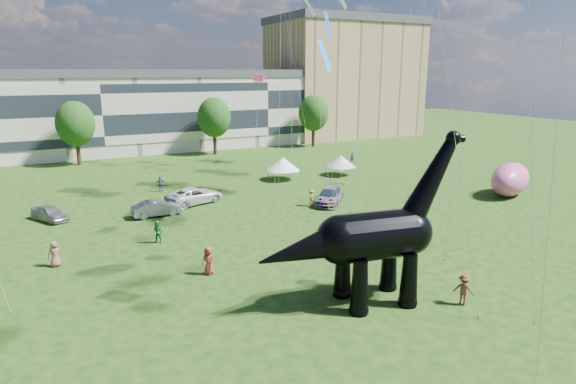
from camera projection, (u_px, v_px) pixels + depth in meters
name	position (u px, v px, depth m)	size (l,w,h in m)	color
ground	(385.00, 304.00, 27.32)	(220.00, 220.00, 0.00)	#16330C
terrace_row	(98.00, 116.00, 75.79)	(78.00, 11.00, 12.00)	beige
apartment_block	(344.00, 80.00, 98.44)	(28.00, 18.00, 22.00)	tan
tree_mid_left	(75.00, 120.00, 66.18)	(5.20, 5.20, 9.44)	#382314
tree_mid_right	(214.00, 114.00, 75.05)	(5.20, 5.20, 9.44)	#382314
tree_far_right	(314.00, 110.00, 83.03)	(5.20, 5.20, 9.44)	#382314
dinosaur_sculpture	(368.00, 239.00, 26.65)	(12.29, 4.13, 10.00)	black
car_silver	(49.00, 213.00, 42.37)	(1.62, 4.03, 1.37)	#A6A7AB
car_grey	(157.00, 208.00, 43.69)	(1.55, 4.43, 1.46)	slate
car_white	(195.00, 195.00, 47.89)	(2.68, 5.82, 1.62)	silver
car_dark	(330.00, 196.00, 47.79)	(2.20, 5.40, 1.57)	#595960
gazebo_near	(283.00, 164.00, 58.09)	(4.52, 4.52, 2.75)	white
gazebo_far	(341.00, 161.00, 60.68)	(4.34, 4.34, 2.53)	silver
inflatable_pink	(510.00, 179.00, 50.80)	(6.92, 3.46, 3.46)	#D65398
visitors	(252.00, 218.00, 40.19)	(51.56, 39.68, 1.88)	black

